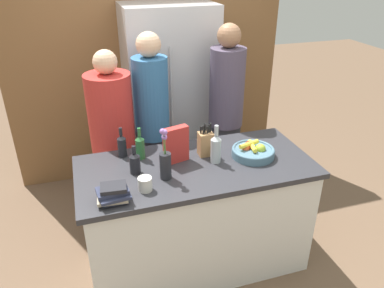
% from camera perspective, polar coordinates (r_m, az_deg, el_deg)
% --- Properties ---
extents(ground_plane, '(14.00, 14.00, 0.00)m').
position_cam_1_polar(ground_plane, '(3.27, 0.54, -17.06)').
color(ground_plane, brown).
extents(kitchen_island, '(1.71, 0.79, 0.91)m').
position_cam_1_polar(kitchen_island, '(2.97, 0.58, -10.74)').
color(kitchen_island, silver).
rests_on(kitchen_island, ground_plane).
extents(back_wall_wood, '(2.91, 0.12, 2.60)m').
position_cam_1_polar(back_wall_wood, '(4.06, -6.75, 13.09)').
color(back_wall_wood, brown).
rests_on(back_wall_wood, ground_plane).
extents(refrigerator, '(0.87, 0.63, 1.87)m').
position_cam_1_polar(refrigerator, '(3.86, -3.34, 6.79)').
color(refrigerator, '#B7B7BC').
rests_on(refrigerator, ground_plane).
extents(fruit_bowl, '(0.32, 0.32, 0.11)m').
position_cam_1_polar(fruit_bowl, '(2.84, 9.28, -1.08)').
color(fruit_bowl, slate).
rests_on(fruit_bowl, kitchen_island).
extents(knife_block, '(0.11, 0.09, 0.26)m').
position_cam_1_polar(knife_block, '(2.80, 2.08, 0.12)').
color(knife_block, '#A87A4C').
rests_on(knife_block, kitchen_island).
extents(flower_vase, '(0.08, 0.08, 0.37)m').
position_cam_1_polar(flower_vase, '(2.50, -4.09, -2.66)').
color(flower_vase, '#232328').
rests_on(flower_vase, kitchen_island).
extents(cereal_box, '(0.19, 0.10, 0.27)m').
position_cam_1_polar(cereal_box, '(2.69, -2.47, -0.11)').
color(cereal_box, red).
rests_on(cereal_box, kitchen_island).
extents(coffee_mug, '(0.09, 0.13, 0.09)m').
position_cam_1_polar(coffee_mug, '(2.43, -7.18, -6.02)').
color(coffee_mug, silver).
rests_on(coffee_mug, kitchen_island).
extents(book_stack, '(0.21, 0.17, 0.11)m').
position_cam_1_polar(book_stack, '(2.36, -11.91, -7.41)').
color(book_stack, '#2D334C').
rests_on(book_stack, kitchen_island).
extents(bottle_oil, '(0.07, 0.07, 0.25)m').
position_cam_1_polar(bottle_oil, '(2.78, -7.90, -0.37)').
color(bottle_oil, '#286633').
rests_on(bottle_oil, kitchen_island).
extents(bottle_vinegar, '(0.08, 0.08, 0.21)m').
position_cam_1_polar(bottle_vinegar, '(2.61, -8.72, -2.79)').
color(bottle_vinegar, black).
rests_on(bottle_vinegar, kitchen_island).
extents(bottle_wine, '(0.07, 0.07, 0.23)m').
position_cam_1_polar(bottle_wine, '(2.83, -10.64, -0.17)').
color(bottle_wine, black).
rests_on(bottle_wine, kitchen_island).
extents(bottle_water, '(0.08, 0.08, 0.29)m').
position_cam_1_polar(bottle_water, '(2.70, 3.68, -0.62)').
color(bottle_water, '#B2BCC1').
rests_on(bottle_water, kitchen_island).
extents(person_at_sink, '(0.37, 0.37, 1.63)m').
position_cam_1_polar(person_at_sink, '(3.21, -11.95, 1.26)').
color(person_at_sink, '#383842').
rests_on(person_at_sink, ground_plane).
extents(person_in_blue, '(0.29, 0.29, 1.73)m').
position_cam_1_polar(person_in_blue, '(3.26, -6.07, 3.75)').
color(person_in_blue, '#383842').
rests_on(person_in_blue, ground_plane).
extents(person_in_red_tee, '(0.31, 0.31, 1.76)m').
position_cam_1_polar(person_in_red_tee, '(3.46, 5.19, 5.42)').
color(person_in_red_tee, '#383842').
rests_on(person_in_red_tee, ground_plane).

